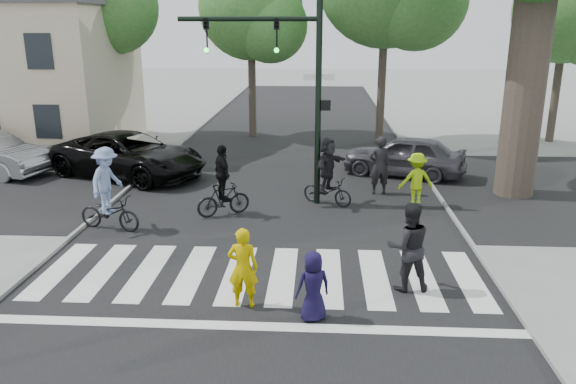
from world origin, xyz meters
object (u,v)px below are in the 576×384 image
object	(u,v)px
traffic_signal	(289,73)
cyclist_left	(108,195)
pedestrian_woman	(243,268)
cyclist_right	(328,175)
cyclist_mid	(223,187)
car_suv	(129,155)
pedestrian_child	(313,286)
car_grey	(404,156)
pedestrian_adult	(408,247)

from	to	relation	value
traffic_signal	cyclist_left	bearing A→B (deg)	-150.55
pedestrian_woman	cyclist_right	world-z (taller)	cyclist_right
cyclist_mid	car_suv	xyz separation A→B (m)	(-4.04, 4.03, -0.05)
pedestrian_child	cyclist_left	bearing A→B (deg)	-60.48
pedestrian_child	car_grey	bearing A→B (deg)	-127.71
pedestrian_woman	pedestrian_adult	distance (m)	3.38
pedestrian_adult	car_grey	size ratio (longest dim) A/B	0.44
cyclist_left	cyclist_right	world-z (taller)	cyclist_left
pedestrian_adult	car_grey	bearing A→B (deg)	-104.69
pedestrian_child	car_grey	world-z (taller)	car_grey
cyclist_left	pedestrian_adult	bearing A→B (deg)	-22.87
pedestrian_child	cyclist_right	bearing A→B (deg)	-113.99
pedestrian_woman	cyclist_left	size ratio (longest dim) A/B	0.72
pedestrian_adult	cyclist_right	bearing A→B (deg)	-81.55
cyclist_mid	cyclist_right	size ratio (longest dim) A/B	1.01
pedestrian_woman	cyclist_left	bearing A→B (deg)	-43.14
pedestrian_child	cyclist_mid	bearing A→B (deg)	-86.73
pedestrian_child	pedestrian_adult	xyz separation A→B (m)	(1.91, 1.35, 0.27)
pedestrian_child	cyclist_right	xyz separation A→B (m)	(0.34, 6.97, 0.24)
pedestrian_adult	cyclist_right	xyz separation A→B (m)	(-1.57, 5.61, -0.03)
traffic_signal	car_grey	world-z (taller)	traffic_signal
pedestrian_child	cyclist_mid	distance (m)	6.35
cyclist_left	car_suv	world-z (taller)	cyclist_left
pedestrian_child	cyclist_left	size ratio (longest dim) A/B	0.60
car_suv	car_grey	xyz separation A→B (m)	(9.80, 0.72, -0.06)
cyclist_left	cyclist_mid	world-z (taller)	cyclist_left
pedestrian_woman	car_suv	distance (m)	10.78
cyclist_left	car_suv	bearing A→B (deg)	102.91
pedestrian_child	cyclist_right	size ratio (longest dim) A/B	0.66
car_suv	car_grey	world-z (taller)	car_suv
traffic_signal	cyclist_right	size ratio (longest dim) A/B	2.93
cyclist_mid	pedestrian_woman	bearing A→B (deg)	-76.45
pedestrian_child	pedestrian_woman	bearing A→B (deg)	-39.44
cyclist_left	cyclist_mid	size ratio (longest dim) A/B	1.09
pedestrian_adult	car_grey	world-z (taller)	pedestrian_adult
pedestrian_adult	car_suv	world-z (taller)	pedestrian_adult
cyclist_right	pedestrian_child	bearing A→B (deg)	-92.79
pedestrian_woman	cyclist_right	bearing A→B (deg)	-103.26
car_suv	car_grey	size ratio (longest dim) A/B	1.32
car_suv	cyclist_left	bearing A→B (deg)	-143.42
pedestrian_woman	pedestrian_child	bearing A→B (deg)	162.97
traffic_signal	pedestrian_adult	bearing A→B (deg)	-64.44
cyclist_left	car_suv	distance (m)	5.50
pedestrian_child	cyclist_left	world-z (taller)	cyclist_left
traffic_signal	car_suv	world-z (taller)	traffic_signal
pedestrian_woman	pedestrian_adult	size ratio (longest dim) A/B	0.85
pedestrian_adult	cyclist_right	world-z (taller)	cyclist_right
cyclist_mid	car_grey	bearing A→B (deg)	39.59
cyclist_right	car_suv	xyz separation A→B (m)	(-7.01, 2.85, -0.12)
pedestrian_child	car_suv	world-z (taller)	car_suv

